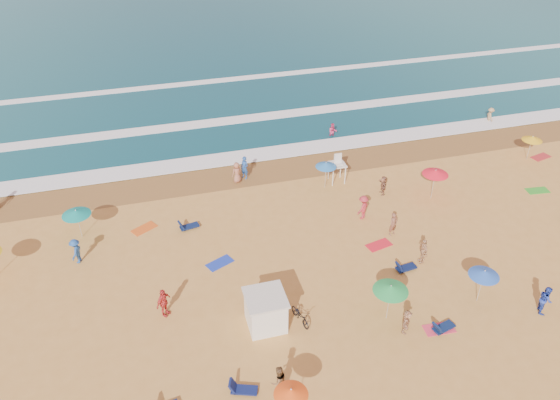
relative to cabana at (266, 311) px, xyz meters
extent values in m
plane|color=gold|center=(4.33, 3.53, -1.00)|extent=(220.00, 220.00, 0.00)
plane|color=olive|center=(4.33, 16.03, -0.99)|extent=(220.00, 220.00, 0.00)
cube|color=white|center=(4.33, 18.53, -0.90)|extent=(200.00, 2.20, 0.05)
cube|color=white|center=(4.33, 25.53, -0.90)|extent=(200.00, 1.60, 0.05)
cube|color=white|center=(4.33, 35.53, -0.90)|extent=(200.00, 1.20, 0.05)
cube|color=white|center=(0.00, 0.00, 0.00)|extent=(2.00, 2.00, 2.00)
cube|color=silver|center=(0.00, 0.00, 1.06)|extent=(2.20, 2.20, 0.12)
imported|color=black|center=(1.90, -0.30, -0.53)|extent=(1.05, 1.88, 0.94)
cone|color=#F45214|center=(-0.40, -6.26, 1.34)|extent=(1.56, 1.56, 0.35)
cone|color=#2C79C7|center=(7.80, 12.40, 1.03)|extent=(1.58, 1.58, 0.35)
cone|color=yellow|center=(25.56, 12.10, 0.92)|extent=(1.63, 1.63, 0.35)
cone|color=blue|center=(12.38, -1.48, 1.14)|extent=(1.73, 1.73, 0.35)
cone|color=#FF1A2F|center=(14.97, 8.91, 1.27)|extent=(1.90, 1.90, 0.35)
cone|color=#118D83|center=(-10.10, 10.93, 1.02)|extent=(1.89, 1.89, 0.35)
cone|color=green|center=(6.68, -1.35, 1.29)|extent=(1.96, 1.96, 0.35)
cube|color=#101B53|center=(-2.11, -4.03, -0.83)|extent=(1.41, 0.97, 0.34)
cube|color=#0E1A47|center=(9.57, 2.07, -0.83)|extent=(1.36, 0.73, 0.34)
cube|color=#0F204C|center=(9.36, -2.98, -0.83)|extent=(1.40, 0.88, 0.34)
cube|color=#0F1E4C|center=(-2.95, 9.95, -0.83)|extent=(1.39, 0.81, 0.34)
cube|color=#1D38BB|center=(-1.58, 5.78, -0.98)|extent=(1.90, 1.49, 0.03)
cube|color=orange|center=(-5.99, 10.74, -0.98)|extent=(1.90, 1.59, 0.03)
cube|color=#F73A56|center=(9.16, -2.88, -0.98)|extent=(1.75, 0.96, 0.03)
cube|color=red|center=(8.94, 4.78, -0.98)|extent=(1.85, 1.21, 0.03)
cube|color=green|center=(23.32, 7.65, -0.98)|extent=(1.78, 1.04, 0.03)
cube|color=red|center=(26.88, 12.00, -0.98)|extent=(1.86, 1.24, 0.03)
imported|color=#DB3669|center=(11.17, 20.05, -0.46)|extent=(0.87, 0.74, 1.58)
imported|color=#224FA2|center=(2.14, 15.37, -0.06)|extent=(0.77, 0.82, 1.89)
imported|color=tan|center=(10.86, 2.54, -0.12)|extent=(0.53, 1.07, 1.76)
imported|color=brown|center=(10.28, 5.64, -0.15)|extent=(0.73, 0.60, 1.71)
imported|color=tan|center=(26.46, 19.04, -0.42)|extent=(0.82, 1.17, 1.66)
imported|color=red|center=(-5.34, 2.23, -0.06)|extent=(1.10, 1.10, 1.88)
imported|color=#BB2E39|center=(9.02, 7.92, -0.08)|extent=(1.36, 1.25, 1.84)
imported|color=tan|center=(7.25, -2.49, -0.25)|extent=(1.20, 1.37, 1.50)
imported|color=#925E43|center=(11.69, 10.40, -0.24)|extent=(0.76, 1.48, 1.52)
imported|color=brown|center=(-0.49, -4.48, -0.11)|extent=(1.02, 0.90, 1.78)
imported|color=#253FAD|center=(15.51, -3.18, -0.10)|extent=(0.99, 1.08, 1.80)
imported|color=#2253A1|center=(-10.24, 8.30, -0.12)|extent=(0.98, 1.28, 1.76)
imported|color=#AF6A50|center=(1.45, 14.97, -0.15)|extent=(0.98, 0.83, 1.71)
camera|label=1|loc=(-4.85, -20.65, 21.93)|focal=35.00mm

